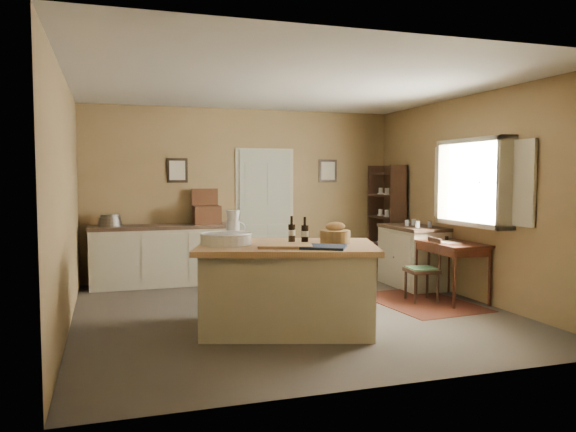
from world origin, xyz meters
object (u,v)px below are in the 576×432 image
at_px(right_cabinet, 413,256).
at_px(shelving_unit, 389,220).
at_px(sideboard, 161,253).
at_px(work_island, 286,284).
at_px(desk_chair, 422,270).
at_px(writing_desk, 452,249).

relative_size(right_cabinet, shelving_unit, 0.62).
bearing_deg(right_cabinet, sideboard, 160.68).
height_order(work_island, desk_chair, work_island).
bearing_deg(sideboard, desk_chair, -34.69).
distance_m(sideboard, writing_desk, 4.18).
height_order(desk_chair, shelving_unit, shelving_unit).
bearing_deg(writing_desk, shelving_unit, 85.80).
distance_m(desk_chair, shelving_unit, 2.10).
xyz_separation_m(sideboard, right_cabinet, (3.54, -1.24, -0.02)).
height_order(desk_chair, right_cabinet, right_cabinet).
bearing_deg(desk_chair, shelving_unit, 80.58).
distance_m(desk_chair, right_cabinet, 1.01).
bearing_deg(right_cabinet, shelving_unit, 81.89).
bearing_deg(sideboard, right_cabinet, -19.32).
height_order(sideboard, desk_chair, sideboard).
xyz_separation_m(writing_desk, desk_chair, (-0.41, 0.05, -0.27)).
distance_m(work_island, shelving_unit, 3.80).
height_order(writing_desk, desk_chair, writing_desk).
xyz_separation_m(sideboard, writing_desk, (3.54, -2.22, 0.19)).
bearing_deg(desk_chair, work_island, -154.22).
bearing_deg(work_island, shelving_unit, 63.31).
distance_m(writing_desk, desk_chair, 0.49).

